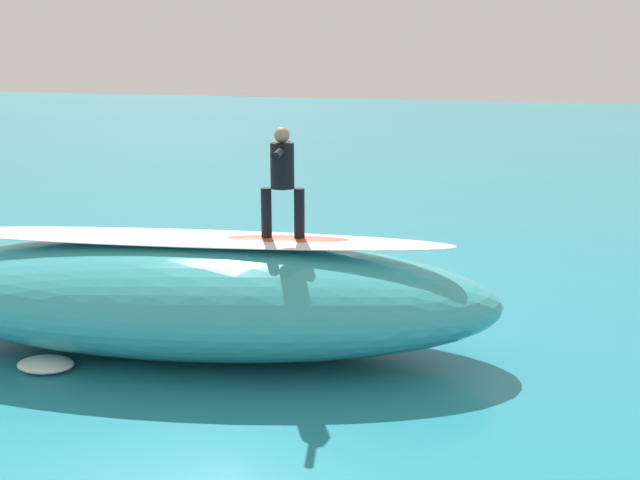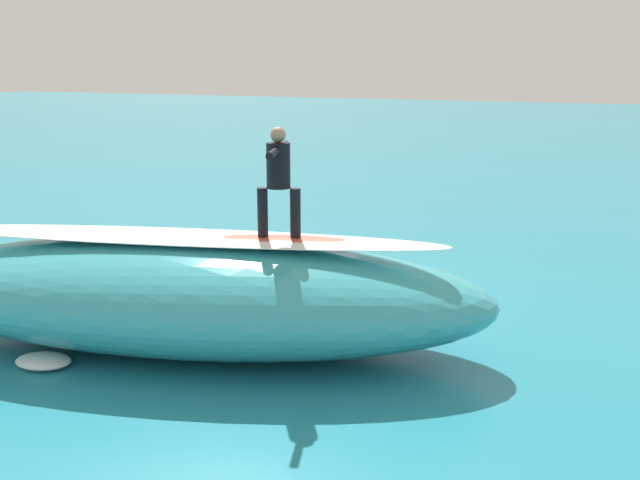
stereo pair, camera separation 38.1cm
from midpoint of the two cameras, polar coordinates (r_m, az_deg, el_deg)
The scene contains 11 objects.
ground_plane at distance 13.79m, azimuth -1.66°, elevation -3.82°, with size 120.00×120.00×0.00m, color teal.
wave_crest at distance 11.16m, azimuth -8.80°, elevation -3.92°, with size 8.67×3.00×1.57m, color teal.
wave_foam_lip at distance 10.95m, azimuth -8.95°, elevation 0.21°, with size 7.37×1.05×0.08m, color white.
surfboard_riding at distance 10.60m, azimuth -1.96°, elevation -0.02°, with size 2.07×0.51×0.10m, color #E0563D.
surfer_riding at distance 10.43m, azimuth -2.00°, elevation 4.85°, with size 0.57×1.38×1.48m.
surfboard_paddling at distance 14.20m, azimuth 3.01°, elevation -3.13°, with size 2.01×0.51×0.10m, color yellow.
surfer_paddling at distance 14.05m, azimuth 2.65°, elevation -2.51°, with size 0.90×1.68×0.32m.
buoy_marker at distance 14.51m, azimuth -18.87°, elevation -2.60°, with size 0.52×0.52×0.89m.
foam_patch_near at distance 11.15m, azimuth -18.60°, elevation -8.37°, with size 0.77×0.58×0.16m, color white.
foam_patch_mid at distance 12.12m, azimuth -7.32°, elevation -6.19°, with size 0.68×0.64×0.08m, color white.
foam_patch_far at distance 11.91m, azimuth 4.47°, elevation -6.44°, with size 0.53×0.44×0.09m, color white.
Camera 2 is at (-5.45, 12.01, 4.07)m, focal length 43.86 mm.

